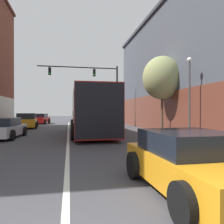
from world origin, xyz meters
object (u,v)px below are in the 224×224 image
parked_car_left_mid (4,128)px  street_lamp (189,96)px  parked_car_left_far (41,119)px  hatchback_foreground (193,162)px  parked_car_left_near (27,121)px  street_tree_near (162,78)px  bus (91,110)px  traffic_signal_gantry (95,82)px

parked_car_left_mid → street_lamp: 11.53m
parked_car_left_far → street_lamp: street_lamp is taller
hatchback_foreground → parked_car_left_far: 27.43m
parked_car_left_near → street_lamp: 16.56m
parked_car_left_near → street_tree_near: street_tree_near is taller
hatchback_foreground → street_lamp: street_lamp is taller
street_tree_near → hatchback_foreground: bearing=-110.9°
parked_car_left_mid → parked_car_left_far: bearing=3.1°
parked_car_left_far → street_tree_near: street_tree_near is taller
bus → street_lamp: (5.11, -4.96, 0.73)m
street_tree_near → traffic_signal_gantry: bearing=114.3°
parked_car_left_mid → bus: bearing=-72.5°
parked_car_left_mid → parked_car_left_far: size_ratio=1.00×
hatchback_foreground → street_lamp: (4.11, 7.05, 1.93)m
parked_car_left_near → parked_car_left_far: 7.36m
parked_car_left_far → bus: bearing=-152.7°
parked_car_left_near → parked_car_left_far: (0.48, 7.35, -0.05)m
traffic_signal_gantry → street_lamp: (3.95, -12.61, -2.38)m
parked_car_left_far → street_lamp: bearing=-144.7°
bus → hatchback_foreground: bearing=-174.8°
parked_car_left_far → street_tree_near: bearing=-139.3°
hatchback_foreground → parked_car_left_mid: (-6.67, 10.67, 0.00)m
bus → parked_car_left_near: bus is taller
parked_car_left_mid → hatchback_foreground: bearing=-143.8°
hatchback_foreground → parked_car_left_near: parked_car_left_near is taller
street_lamp → street_tree_near: street_tree_near is taller
bus → parked_car_left_near: 9.43m
parked_car_left_near → traffic_signal_gantry: traffic_signal_gantry is taller
bus → street_lamp: bearing=-133.7°
parked_car_left_near → traffic_signal_gantry: 8.18m
parked_car_left_mid → street_tree_near: (10.81, 0.17, 3.55)m
parked_car_left_near → street_tree_near: bearing=-133.0°
bus → parked_car_left_mid: bearing=103.7°
hatchback_foreground → parked_car_left_mid: 12.59m
bus → parked_car_left_mid: (-5.67, -1.34, -1.21)m
traffic_signal_gantry → parked_car_left_far: bearing=132.9°
street_lamp → street_tree_near: 4.12m
bus → traffic_signal_gantry: (1.16, 7.65, 3.10)m
hatchback_foreground → parked_car_left_mid: bearing=30.9°
parked_car_left_far → hatchback_foreground: bearing=-159.4°
parked_car_left_near → parked_car_left_mid: (0.18, -8.66, -0.10)m
hatchback_foreground → street_tree_near: size_ratio=0.67×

